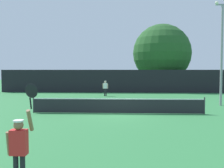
% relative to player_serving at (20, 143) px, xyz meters
% --- Properties ---
extents(ground_plane, '(120.00, 120.00, 0.00)m').
position_rel_player_serving_xyz_m(ground_plane, '(1.98, 10.74, -1.06)').
color(ground_plane, '#2D723D').
extents(tennis_net, '(10.99, 0.08, 1.07)m').
position_rel_player_serving_xyz_m(tennis_net, '(1.98, 10.74, -0.55)').
color(tennis_net, '#232328').
rests_on(tennis_net, ground).
extents(perimeter_fence, '(30.28, 0.12, 2.83)m').
position_rel_player_serving_xyz_m(perimeter_fence, '(1.98, 26.57, 0.36)').
color(perimeter_fence, black).
rests_on(perimeter_fence, ground).
extents(player_serving, '(0.67, 0.39, 2.44)m').
position_rel_player_serving_xyz_m(player_serving, '(0.00, 0.00, 0.00)').
color(player_serving, red).
rests_on(player_serving, ground).
extents(player_receiving, '(0.57, 0.24, 1.64)m').
position_rel_player_serving_xyz_m(player_receiving, '(0.36, 22.00, -0.06)').
color(player_receiving, white).
rests_on(player_receiving, ground).
extents(tennis_ball, '(0.07, 0.07, 0.07)m').
position_rel_player_serving_xyz_m(tennis_ball, '(1.71, 12.21, -1.02)').
color(tennis_ball, '#CCE033').
rests_on(tennis_ball, ground).
extents(light_pole, '(1.18, 0.28, 8.08)m').
position_rel_player_serving_xyz_m(light_pole, '(9.95, 14.95, 3.54)').
color(light_pole, gray).
rests_on(light_pole, ground).
extents(large_tree, '(8.12, 8.12, 9.25)m').
position_rel_player_serving_xyz_m(large_tree, '(7.66, 31.45, 4.12)').
color(large_tree, brown).
rests_on(large_tree, ground).
extents(parked_car_near, '(2.47, 4.42, 1.69)m').
position_rel_player_serving_xyz_m(parked_car_near, '(-5.78, 33.23, -0.28)').
color(parked_car_near, navy).
rests_on(parked_car_near, ground).
extents(parked_car_mid, '(2.39, 4.40, 1.69)m').
position_rel_player_serving_xyz_m(parked_car_mid, '(-0.98, 33.53, -0.28)').
color(parked_car_mid, red).
rests_on(parked_car_mid, ground).
extents(parked_car_far, '(1.94, 4.22, 1.69)m').
position_rel_player_serving_xyz_m(parked_car_far, '(11.78, 34.86, -0.28)').
color(parked_car_far, white).
rests_on(parked_car_far, ground).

